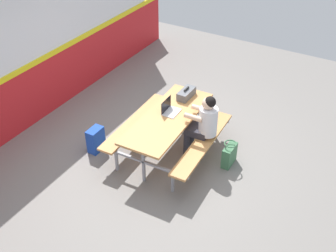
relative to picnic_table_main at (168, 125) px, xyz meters
name	(u,v)px	position (x,y,z in m)	size (l,w,h in m)	color
ground_plane	(167,153)	(-0.02, 0.00, -0.59)	(10.00, 10.00, 0.02)	gray
accent_backdrop	(41,52)	(-0.02, 2.67, 0.67)	(8.00, 0.14, 2.60)	red
picnic_table_main	(168,125)	(0.00, 0.00, 0.00)	(2.00, 1.63, 0.74)	tan
student_nearer	(204,122)	(0.19, -0.55, 0.13)	(0.37, 0.53, 1.21)	#2D2D38
laptop_silver	(170,110)	(0.13, 0.04, 0.21)	(0.33, 0.23, 0.22)	silver
toolbox_grey	(186,94)	(0.68, 0.03, 0.23)	(0.40, 0.18, 0.18)	#595B60
backpack_dark	(95,140)	(-0.58, 1.10, -0.36)	(0.30, 0.22, 0.44)	#1E47B2
tote_bag_bright	(229,155)	(0.24, -1.02, -0.38)	(0.34, 0.21, 0.43)	#3F724C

